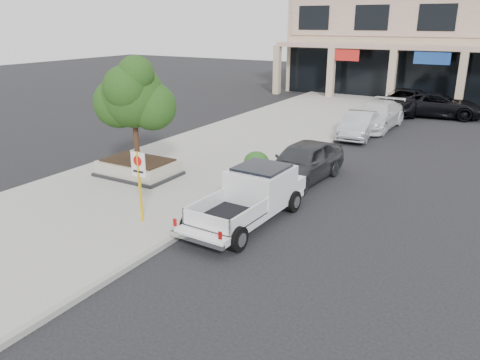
{
  "coord_description": "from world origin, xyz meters",
  "views": [
    {
      "loc": [
        6.53,
        -11.17,
        6.22
      ],
      "look_at": [
        -0.87,
        1.5,
        1.22
      ],
      "focal_mm": 35.0,
      "sensor_mm": 36.0,
      "label": 1
    }
  ],
  "objects_px": {
    "curb_car_b": "(359,125)",
    "curb_car_d": "(404,101)",
    "curb_car_a": "(303,162)",
    "curb_car_c": "(376,115)",
    "no_parking_sign": "(139,177)",
    "planter": "(138,168)",
    "pickup_truck": "(246,199)",
    "planter_tree": "(138,96)",
    "lot_car_d": "(438,105)"
  },
  "relations": [
    {
      "from": "curb_car_b",
      "to": "lot_car_d",
      "type": "height_order",
      "value": "lot_car_d"
    },
    {
      "from": "curb_car_a",
      "to": "curb_car_d",
      "type": "relative_size",
      "value": 0.79
    },
    {
      "from": "planter_tree",
      "to": "curb_car_d",
      "type": "relative_size",
      "value": 0.67
    },
    {
      "from": "curb_car_b",
      "to": "lot_car_d",
      "type": "bearing_deg",
      "value": 67.13
    },
    {
      "from": "curb_car_a",
      "to": "curb_car_c",
      "type": "relative_size",
      "value": 0.85
    },
    {
      "from": "planter_tree",
      "to": "lot_car_d",
      "type": "bearing_deg",
      "value": 67.31
    },
    {
      "from": "pickup_truck",
      "to": "curb_car_c",
      "type": "bearing_deg",
      "value": 93.01
    },
    {
      "from": "curb_car_a",
      "to": "lot_car_d",
      "type": "bearing_deg",
      "value": 86.73
    },
    {
      "from": "pickup_truck",
      "to": "no_parking_sign",
      "type": "bearing_deg",
      "value": -143.27
    },
    {
      "from": "pickup_truck",
      "to": "planter",
      "type": "bearing_deg",
      "value": 167.05
    },
    {
      "from": "planter",
      "to": "curb_car_d",
      "type": "bearing_deg",
      "value": 73.1
    },
    {
      "from": "curb_car_c",
      "to": "lot_car_d",
      "type": "bearing_deg",
      "value": 68.26
    },
    {
      "from": "pickup_truck",
      "to": "curb_car_b",
      "type": "relative_size",
      "value": 1.23
    },
    {
      "from": "planter_tree",
      "to": "no_parking_sign",
      "type": "bearing_deg",
      "value": -49.17
    },
    {
      "from": "curb_car_a",
      "to": "curb_car_d",
      "type": "distance_m",
      "value": 17.43
    },
    {
      "from": "no_parking_sign",
      "to": "curb_car_d",
      "type": "distance_m",
      "value": 24.33
    },
    {
      "from": "curb_car_b",
      "to": "curb_car_d",
      "type": "relative_size",
      "value": 0.73
    },
    {
      "from": "pickup_truck",
      "to": "curb_car_c",
      "type": "relative_size",
      "value": 0.96
    },
    {
      "from": "no_parking_sign",
      "to": "curb_car_d",
      "type": "xyz_separation_m",
      "value": [
        2.93,
        24.14,
        -0.8
      ]
    },
    {
      "from": "planter",
      "to": "curb_car_b",
      "type": "bearing_deg",
      "value": 64.02
    },
    {
      "from": "curb_car_c",
      "to": "planter",
      "type": "bearing_deg",
      "value": -109.19
    },
    {
      "from": "curb_car_a",
      "to": "curb_car_d",
      "type": "height_order",
      "value": "curb_car_d"
    },
    {
      "from": "lot_car_d",
      "to": "no_parking_sign",
      "type": "bearing_deg",
      "value": 160.87
    },
    {
      "from": "curb_car_a",
      "to": "curb_car_c",
      "type": "xyz_separation_m",
      "value": [
        -0.04,
        11.42,
        0.0
      ]
    },
    {
      "from": "planter_tree",
      "to": "curb_car_a",
      "type": "relative_size",
      "value": 0.84
    },
    {
      "from": "planter",
      "to": "curb_car_b",
      "type": "height_order",
      "value": "curb_car_b"
    },
    {
      "from": "planter_tree",
      "to": "curb_car_a",
      "type": "xyz_separation_m",
      "value": [
        5.84,
        3.02,
        -2.6
      ]
    },
    {
      "from": "planter",
      "to": "curb_car_c",
      "type": "height_order",
      "value": "curb_car_c"
    },
    {
      "from": "planter_tree",
      "to": "planter",
      "type": "bearing_deg",
      "value": -131.03
    },
    {
      "from": "planter_tree",
      "to": "pickup_truck",
      "type": "xyz_separation_m",
      "value": [
        5.94,
        -1.83,
        -2.57
      ]
    },
    {
      "from": "curb_car_a",
      "to": "lot_car_d",
      "type": "xyz_separation_m",
      "value": [
        2.6,
        17.16,
        0.01
      ]
    },
    {
      "from": "no_parking_sign",
      "to": "curb_car_b",
      "type": "bearing_deg",
      "value": 81.11
    },
    {
      "from": "planter_tree",
      "to": "curb_car_a",
      "type": "bearing_deg",
      "value": 27.32
    },
    {
      "from": "curb_car_d",
      "to": "curb_car_a",
      "type": "bearing_deg",
      "value": -85.66
    },
    {
      "from": "pickup_truck",
      "to": "curb_car_a",
      "type": "height_order",
      "value": "pickup_truck"
    },
    {
      "from": "planter",
      "to": "curb_car_a",
      "type": "xyz_separation_m",
      "value": [
        5.97,
        3.17,
        0.33
      ]
    },
    {
      "from": "no_parking_sign",
      "to": "curb_car_c",
      "type": "bearing_deg",
      "value": 81.83
    },
    {
      "from": "pickup_truck",
      "to": "curb_car_b",
      "type": "distance_m",
      "value": 13.42
    },
    {
      "from": "pickup_truck",
      "to": "curb_car_c",
      "type": "distance_m",
      "value": 16.27
    },
    {
      "from": "curb_car_d",
      "to": "lot_car_d",
      "type": "relative_size",
      "value": 1.02
    },
    {
      "from": "curb_car_a",
      "to": "no_parking_sign",
      "type": "bearing_deg",
      "value": -106.13
    },
    {
      "from": "no_parking_sign",
      "to": "pickup_truck",
      "type": "height_order",
      "value": "no_parking_sign"
    },
    {
      "from": "curb_car_a",
      "to": "curb_car_b",
      "type": "relative_size",
      "value": 1.09
    },
    {
      "from": "curb_car_a",
      "to": "curb_car_c",
      "type": "height_order",
      "value": "curb_car_c"
    },
    {
      "from": "no_parking_sign",
      "to": "curb_car_d",
      "type": "bearing_deg",
      "value": 83.09
    },
    {
      "from": "curb_car_b",
      "to": "curb_car_d",
      "type": "distance_m",
      "value": 8.87
    },
    {
      "from": "curb_car_a",
      "to": "curb_car_d",
      "type": "xyz_separation_m",
      "value": [
        0.29,
        17.42,
        0.02
      ]
    },
    {
      "from": "curb_car_c",
      "to": "planter_tree",
      "type": "bearing_deg",
      "value": -108.95
    },
    {
      "from": "curb_car_c",
      "to": "curb_car_d",
      "type": "xyz_separation_m",
      "value": [
        0.32,
        6.0,
        0.02
      ]
    },
    {
      "from": "curb_car_a",
      "to": "lot_car_d",
      "type": "height_order",
      "value": "lot_car_d"
    }
  ]
}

